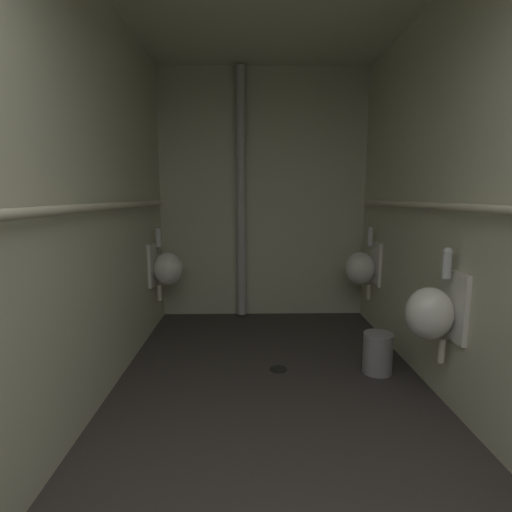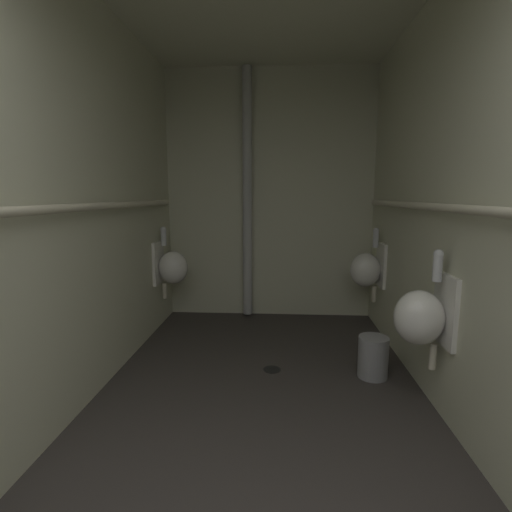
% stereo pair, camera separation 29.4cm
% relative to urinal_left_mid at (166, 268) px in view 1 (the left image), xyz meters
% --- Properties ---
extents(floor, '(2.42, 4.24, 0.08)m').
position_rel_urinal_left_mid_xyz_m(floor, '(1.00, -1.56, -0.69)').
color(floor, '#383330').
rests_on(floor, ground).
extents(wall_left, '(0.06, 4.24, 2.75)m').
position_rel_urinal_left_mid_xyz_m(wall_left, '(-0.18, -1.56, 0.72)').
color(wall_left, beige).
rests_on(wall_left, ground).
extents(wall_right, '(0.06, 4.24, 2.75)m').
position_rel_urinal_left_mid_xyz_m(wall_right, '(2.19, -1.56, 0.72)').
color(wall_right, beige).
rests_on(wall_right, ground).
extents(wall_back, '(2.42, 0.06, 2.75)m').
position_rel_urinal_left_mid_xyz_m(wall_back, '(1.00, 0.54, 0.72)').
color(wall_back, beige).
rests_on(wall_back, ground).
extents(urinal_left_mid, '(0.32, 0.30, 0.76)m').
position_rel_urinal_left_mid_xyz_m(urinal_left_mid, '(0.00, 0.00, 0.00)').
color(urinal_left_mid, silver).
extents(urinal_right_mid, '(0.32, 0.30, 0.76)m').
position_rel_urinal_left_mid_xyz_m(urinal_right_mid, '(2.01, -1.53, 0.00)').
color(urinal_right_mid, silver).
extents(urinal_right_far, '(0.32, 0.30, 0.76)m').
position_rel_urinal_left_mid_xyz_m(urinal_right_far, '(2.01, -0.00, 0.00)').
color(urinal_right_far, silver).
extents(supply_pipe_left, '(0.06, 3.51, 0.06)m').
position_rel_urinal_left_mid_xyz_m(supply_pipe_left, '(-0.09, -1.52, 0.66)').
color(supply_pipe_left, beige).
extents(supply_pipe_right, '(0.06, 3.49, 0.06)m').
position_rel_urinal_left_mid_xyz_m(supply_pipe_right, '(2.10, -1.52, 0.66)').
color(supply_pipe_right, beige).
extents(standpipe_back_wall, '(0.10, 0.10, 2.70)m').
position_rel_urinal_left_mid_xyz_m(standpipe_back_wall, '(0.76, 0.43, 0.72)').
color(standpipe_back_wall, '#B2B2B2').
rests_on(standpipe_back_wall, ground).
extents(floor_drain, '(0.14, 0.14, 0.01)m').
position_rel_urinal_left_mid_xyz_m(floor_drain, '(1.07, -0.96, -0.65)').
color(floor_drain, black).
rests_on(floor_drain, ground).
extents(waste_bin, '(0.23, 0.23, 0.32)m').
position_rel_urinal_left_mid_xyz_m(waste_bin, '(1.85, -1.03, -0.49)').
color(waste_bin, gray).
rests_on(waste_bin, ground).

